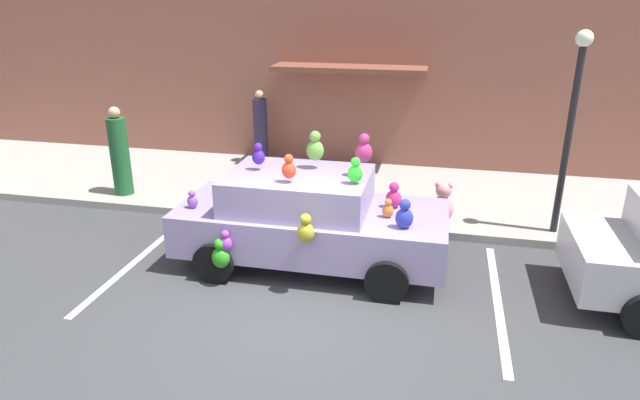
{
  "coord_description": "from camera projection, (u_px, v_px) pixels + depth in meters",
  "views": [
    {
      "loc": [
        1.78,
        -6.4,
        4.22
      ],
      "look_at": [
        -0.16,
        2.18,
        0.9
      ],
      "focal_mm": 30.99,
      "sensor_mm": 36.0,
      "label": 1
    }
  ],
  "objects": [
    {
      "name": "storefront_building",
      "position": [
        372.0,
        38.0,
        13.09
      ],
      "size": [
        24.0,
        1.25,
        6.4
      ],
      "color": "brown",
      "rests_on": "ground"
    },
    {
      "name": "pedestrian_walking_past",
      "position": [
        261.0,
        130.0,
        13.78
      ],
      "size": [
        0.35,
        0.35,
        1.83
      ],
      "color": "#2B2441",
      "rests_on": "sidewalk"
    },
    {
      "name": "street_lamp_post",
      "position": [
        572.0,
        112.0,
        9.26
      ],
      "size": [
        0.28,
        0.28,
        3.52
      ],
      "color": "black",
      "rests_on": "sidewalk"
    },
    {
      "name": "ground_plane",
      "position": [
        297.0,
        315.0,
        7.69
      ],
      "size": [
        60.0,
        60.0,
        0.0
      ],
      "primitive_type": "plane",
      "color": "#38383A"
    },
    {
      "name": "sidewalk",
      "position": [
        355.0,
        192.0,
        12.23
      ],
      "size": [
        24.0,
        4.0,
        0.15
      ],
      "primitive_type": "cube",
      "color": "gray",
      "rests_on": "ground"
    },
    {
      "name": "pedestrian_near_shopfront",
      "position": [
        120.0,
        154.0,
        11.61
      ],
      "size": [
        0.39,
        0.39,
        1.88
      ],
      "color": "#1D552A",
      "rests_on": "sidewalk"
    },
    {
      "name": "plush_covered_car",
      "position": [
        309.0,
        218.0,
        8.89
      ],
      "size": [
        4.29,
        2.16,
        2.22
      ],
      "color": "#9183AF",
      "rests_on": "ground"
    },
    {
      "name": "parking_stripe_front",
      "position": [
        498.0,
        301.0,
        8.04
      ],
      "size": [
        0.12,
        3.6,
        0.01
      ],
      "primitive_type": "cube",
      "color": "silver",
      "rests_on": "ground"
    },
    {
      "name": "parking_stripe_rear",
      "position": [
        136.0,
        261.0,
        9.24
      ],
      "size": [
        0.12,
        3.6,
        0.01
      ],
      "primitive_type": "cube",
      "color": "silver",
      "rests_on": "ground"
    },
    {
      "name": "teddy_bear_on_sidewalk",
      "position": [
        443.0,
        204.0,
        10.31
      ],
      "size": [
        0.42,
        0.35,
        0.79
      ],
      "color": "pink",
      "rests_on": "sidewalk"
    }
  ]
}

